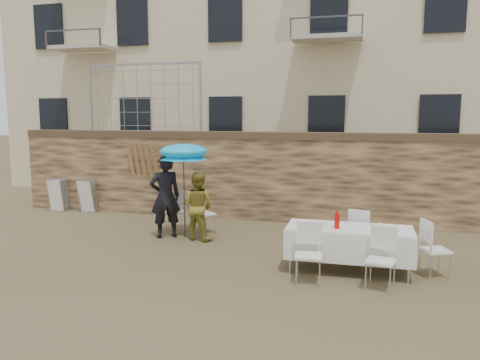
% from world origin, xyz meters
% --- Properties ---
extents(ground, '(80.00, 80.00, 0.00)m').
position_xyz_m(ground, '(0.00, 0.00, 0.00)').
color(ground, brown).
rests_on(ground, ground).
extents(stone_wall, '(13.00, 0.50, 2.20)m').
position_xyz_m(stone_wall, '(0.00, 5.00, 1.10)').
color(stone_wall, brown).
rests_on(stone_wall, ground).
extents(chain_link_fence, '(3.20, 0.06, 1.80)m').
position_xyz_m(chain_link_fence, '(-3.00, 5.00, 3.10)').
color(chain_link_fence, gray).
rests_on(chain_link_fence, stone_wall).
extents(man_suit, '(0.79, 0.73, 1.81)m').
position_xyz_m(man_suit, '(-1.41, 2.67, 0.91)').
color(man_suit, black).
rests_on(man_suit, ground).
extents(woman_dress, '(0.82, 0.70, 1.47)m').
position_xyz_m(woman_dress, '(-0.66, 2.67, 0.73)').
color(woman_dress, gold).
rests_on(woman_dress, ground).
extents(umbrella, '(1.06, 1.06, 1.94)m').
position_xyz_m(umbrella, '(-1.01, 2.77, 1.83)').
color(umbrella, '#3F3F44').
rests_on(umbrella, ground).
extents(couple_chair_left, '(0.67, 0.67, 0.96)m').
position_xyz_m(couple_chair_left, '(-1.41, 3.22, 0.48)').
color(couple_chair_left, white).
rests_on(couple_chair_left, ground).
extents(couple_chair_right, '(0.67, 0.67, 0.96)m').
position_xyz_m(couple_chair_right, '(-0.71, 3.22, 0.48)').
color(couple_chair_right, white).
rests_on(couple_chair_right, ground).
extents(banquet_table, '(2.10, 0.85, 0.78)m').
position_xyz_m(banquet_table, '(2.54, 1.38, 0.73)').
color(banquet_table, white).
rests_on(banquet_table, ground).
extents(soda_bottle, '(0.09, 0.09, 0.26)m').
position_xyz_m(soda_bottle, '(2.34, 1.23, 0.91)').
color(soda_bottle, red).
rests_on(soda_bottle, banquet_table).
extents(table_chair_front_left, '(0.52, 0.52, 0.96)m').
position_xyz_m(table_chair_front_left, '(1.94, 0.63, 0.48)').
color(table_chair_front_left, white).
rests_on(table_chair_front_left, ground).
extents(table_chair_front_right, '(0.58, 0.58, 0.96)m').
position_xyz_m(table_chair_front_right, '(3.04, 0.63, 0.48)').
color(table_chair_front_right, white).
rests_on(table_chair_front_right, ground).
extents(table_chair_back, '(0.59, 0.59, 0.96)m').
position_xyz_m(table_chair_back, '(2.74, 2.18, 0.48)').
color(table_chair_back, white).
rests_on(table_chair_back, ground).
extents(table_chair_side, '(0.62, 0.62, 0.96)m').
position_xyz_m(table_chair_side, '(3.94, 1.48, 0.48)').
color(table_chair_side, white).
rests_on(table_chair_side, ground).
extents(chair_stack_left, '(0.46, 0.47, 0.92)m').
position_xyz_m(chair_stack_left, '(-5.46, 4.71, 0.46)').
color(chair_stack_left, white).
rests_on(chair_stack_left, ground).
extents(chair_stack_right, '(0.46, 0.40, 0.92)m').
position_xyz_m(chair_stack_right, '(-4.56, 4.71, 0.46)').
color(chair_stack_right, white).
rests_on(chair_stack_right, ground).
extents(wood_planks, '(0.70, 0.20, 2.00)m').
position_xyz_m(wood_planks, '(-2.96, 4.78, 1.00)').
color(wood_planks, '#A37749').
rests_on(wood_planks, ground).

